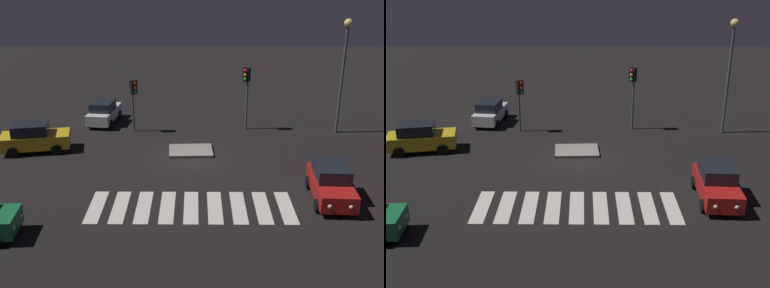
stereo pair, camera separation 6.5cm
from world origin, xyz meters
The scene contains 9 objects.
ground_plane centered at (0.00, 0.00, 0.00)m, with size 80.00×80.00×0.00m, color black.
traffic_island centered at (-0.09, 1.14, 0.09)m, with size 2.78×2.15×0.18m.
car_white centered at (-6.50, 6.82, 0.82)m, with size 2.14×3.96×1.67m.
car_yellow centered at (-9.82, 1.29, 0.90)m, with size 4.41×2.57×1.83m.
car_red centered at (6.93, -4.96, 0.88)m, with size 2.10×4.18×1.79m.
traffic_light_north centered at (3.69, 5.43, 3.37)m, with size 0.54×0.53×4.44m.
traffic_light_west centered at (-4.01, 4.90, 2.79)m, with size 0.54×0.53×3.68m.
street_lamp centered at (9.99, 4.88, 5.26)m, with size 0.56×0.56×7.72m.
crosswalk_near centered at (0.00, -5.88, 0.01)m, with size 9.90×3.20×0.02m.
Camera 1 is at (0.19, -25.81, 11.12)m, focal length 43.71 mm.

